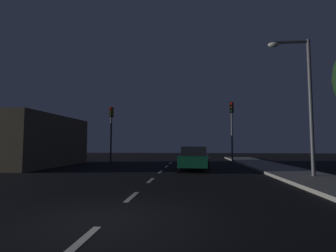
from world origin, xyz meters
The scene contains 13 objects.
ground_plane centered at (0.00, 7.00, 0.00)m, with size 80.00×80.00×0.00m, color black.
sidewalk_curb_right centered at (7.50, 7.00, 0.07)m, with size 3.00×40.00×0.15m, color gray.
lane_stripe_nearest centered at (0.00, -1.20, 0.00)m, with size 0.16×1.60×0.01m, color silver.
lane_stripe_second centered at (0.00, 2.60, 0.00)m, with size 0.16×1.60×0.01m, color silver.
lane_stripe_third centered at (0.00, 6.40, 0.00)m, with size 0.16×1.60×0.01m, color silver.
lane_stripe_fourth centered at (0.00, 10.20, 0.00)m, with size 0.16×1.60×0.01m, color silver.
lane_stripe_fifth centered at (0.00, 14.00, 0.00)m, with size 0.16×1.60×0.01m, color silver.
lane_stripe_sixth centered at (0.00, 17.80, 0.00)m, with size 0.16×1.60×0.01m, color silver.
traffic_signal_left centered at (-5.06, 16.21, 3.46)m, with size 0.32×0.38×4.94m.
traffic_signal_right centered at (5.29, 16.21, 3.64)m, with size 0.32×0.38×5.23m.
car_stopped_ahead centered at (2.10, 11.24, 0.78)m, with size 2.11×4.41×1.55m.
street_lamp_right centered at (7.47, 7.60, 4.21)m, with size 2.06×0.36×6.94m.
storefront_left centered at (-10.30, 13.45, 1.94)m, with size 4.59×9.34×3.89m, color brown.
Camera 1 is at (1.89, -5.54, 1.65)m, focal length 27.43 mm.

